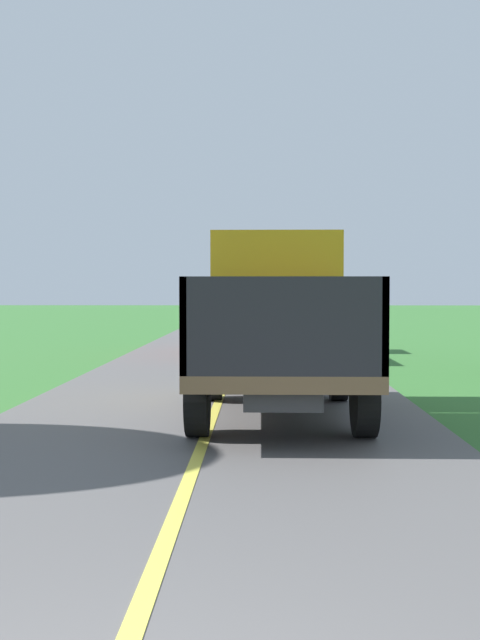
# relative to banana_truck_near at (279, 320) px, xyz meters

# --- Properties ---
(banana_truck_near) EXTENTS (2.38, 5.82, 2.80)m
(banana_truck_near) POSITION_rel_banana_truck_near_xyz_m (0.00, 0.00, 0.00)
(banana_truck_near) COLOR #2D2D30
(banana_truck_near) RESTS_ON road_surface
(banana_truck_far) EXTENTS (2.38, 5.81, 2.80)m
(banana_truck_far) POSITION_rel_banana_truck_near_xyz_m (-0.44, 11.68, 0.00)
(banana_truck_far) COLOR #2D2D30
(banana_truck_far) RESTS_ON road_surface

